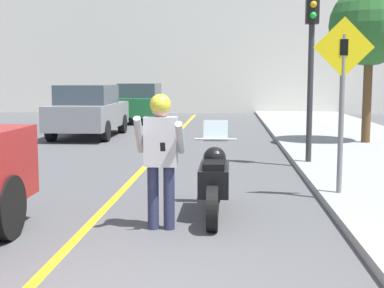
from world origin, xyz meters
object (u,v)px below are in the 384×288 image
Objects in this scene: crossing_sign at (342,88)px; street_tree at (370,26)px; motorcycle at (214,180)px; parked_car_green at (141,102)px; person_biker at (161,148)px; parked_car_grey at (89,111)px; traffic_light at (312,41)px.

street_tree reaches higher than crossing_sign.
motorcycle is 0.81× the size of crossing_sign.
crossing_sign is 15.96m from parked_car_green.
crossing_sign reaches higher than person_biker.
parked_car_green is (0.67, 6.22, 0.00)m from parked_car_grey.
street_tree is (3.99, 7.81, 2.81)m from motorcycle.
traffic_light reaches higher than motorcycle.
person_biker is at bearing -70.61° from parked_car_grey.
street_tree is at bearing -12.95° from parked_car_grey.
person_biker is 3.19m from crossing_sign.
motorcycle is at bearing -114.52° from traffic_light.
motorcycle is at bearing -151.94° from crossing_sign.
street_tree reaches higher than parked_car_green.
person_biker is at bearing -79.74° from parked_car_green.
traffic_light is at bearing -64.74° from parked_car_green.
crossing_sign is at bearing -89.77° from traffic_light.
crossing_sign is at bearing -69.52° from parked_car_green.
street_tree is (2.08, 6.79, 1.57)m from crossing_sign.
person_biker is 16.99m from parked_car_green.
crossing_sign is (1.91, 1.02, 1.24)m from motorcycle.
street_tree is (2.10, 3.65, 0.65)m from traffic_light.
street_tree reaches higher than person_biker.
person_biker reaches higher than parked_car_green.
street_tree is 1.03× the size of parked_car_green.
street_tree reaches higher than motorcycle.
parked_car_grey is at bearing 109.39° from person_biker.
parked_car_green is at bearing 83.89° from parked_car_grey.
street_tree is at bearing 62.93° from motorcycle.
parked_car_grey reaches higher than motorcycle.
traffic_light is 0.87× the size of parked_car_grey.
parked_car_green is at bearing 102.96° from motorcycle.
street_tree is at bearing -46.73° from parked_car_green.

